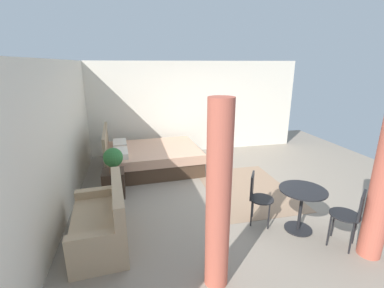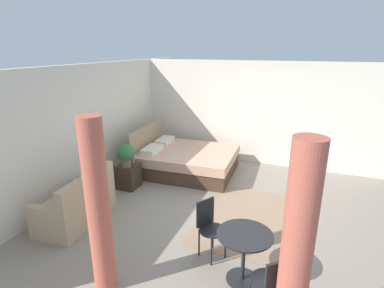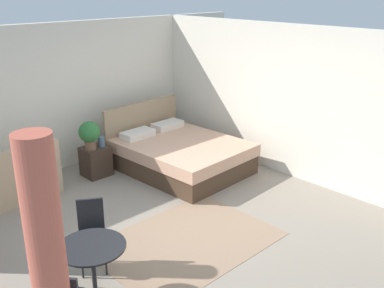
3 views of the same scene
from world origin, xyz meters
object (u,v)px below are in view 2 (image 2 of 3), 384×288
(potted_plant, at_px, (126,154))
(couch, at_px, (78,205))
(cafe_chair_near_window, at_px, (273,282))
(bed, at_px, (186,160))
(balcony_table, at_px, (244,248))
(nightstand, at_px, (129,176))
(vase, at_px, (132,159))
(cafe_chair_near_couch, at_px, (209,223))

(potted_plant, bearing_deg, couch, 174.79)
(potted_plant, distance_m, cafe_chair_near_window, 3.94)
(bed, distance_m, balcony_table, 3.68)
(nightstand, distance_m, balcony_table, 3.39)
(vase, xyz_separation_m, cafe_chair_near_window, (-2.45, -3.24, -0.07))
(potted_plant, relative_size, balcony_table, 0.71)
(vase, bearing_deg, couch, 175.62)
(cafe_chair_near_couch, bearing_deg, potted_plant, 58.63)
(balcony_table, bearing_deg, potted_plant, 58.80)
(bed, bearing_deg, cafe_chair_near_window, -145.29)
(nightstand, xyz_separation_m, balcony_table, (-1.81, -2.86, 0.23))
(couch, distance_m, balcony_table, 2.98)
(cafe_chair_near_window, xyz_separation_m, cafe_chair_near_couch, (0.86, 0.99, -0.03))
(bed, height_order, couch, bed)
(nightstand, xyz_separation_m, cafe_chair_near_couch, (-1.47, -2.29, 0.25))
(vase, bearing_deg, bed, -34.89)
(nightstand, height_order, potted_plant, potted_plant)
(couch, xyz_separation_m, cafe_chair_near_window, (-0.89, -3.36, 0.24))
(nightstand, height_order, balcony_table, balcony_table)
(cafe_chair_near_window, height_order, cafe_chair_near_couch, cafe_chair_near_window)
(couch, distance_m, cafe_chair_near_window, 3.49)
(bed, xyz_separation_m, potted_plant, (-1.33, 0.77, 0.51))
(balcony_table, bearing_deg, couch, 82.91)
(nightstand, bearing_deg, potted_plant, -159.86)
(cafe_chair_near_couch, bearing_deg, nightstand, 57.24)
(nightstand, relative_size, potted_plant, 1.05)
(nightstand, xyz_separation_m, cafe_chair_near_window, (-2.33, -3.28, 0.28))
(couch, height_order, vase, couch)
(bed, height_order, cafe_chair_near_couch, bed)
(nightstand, bearing_deg, cafe_chair_near_couch, -122.76)
(nightstand, height_order, cafe_chair_near_couch, cafe_chair_near_couch)
(nightstand, relative_size, balcony_table, 0.74)
(nightstand, distance_m, cafe_chair_near_window, 4.03)
(bed, bearing_deg, cafe_chair_near_couch, -151.33)
(couch, distance_m, cafe_chair_near_couch, 2.38)
(vase, height_order, cafe_chair_near_window, cafe_chair_near_window)
(bed, relative_size, nightstand, 4.39)
(balcony_table, relative_size, cafe_chair_near_window, 0.81)
(vase, distance_m, cafe_chair_near_couch, 2.76)
(bed, bearing_deg, vase, 145.11)
(nightstand, bearing_deg, vase, -15.83)
(couch, bearing_deg, bed, -18.49)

